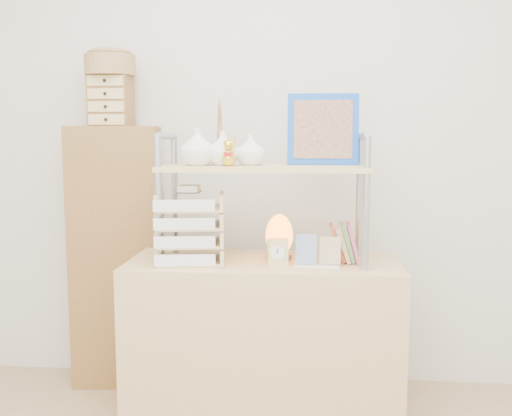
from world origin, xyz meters
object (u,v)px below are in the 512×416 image
Objects in this scene: desk at (263,342)px; letter_tray at (190,232)px; cabinet at (117,257)px; salt_lamp at (279,236)px.

letter_tray reaches higher than desk.
cabinet is 0.67m from letter_tray.
letter_tray is at bearing -169.81° from desk.
salt_lamp is at bearing -26.03° from cabinet.
cabinet reaches higher than desk.
desk is 5.89× the size of salt_lamp.
letter_tray is (-0.32, -0.06, 0.51)m from desk.
desk is 3.53× the size of letter_tray.
letter_tray is at bearing -165.67° from salt_lamp.
cabinet is at bearing 159.13° from salt_lamp.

